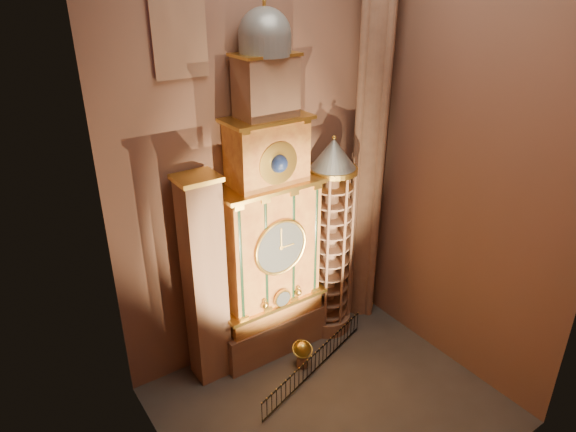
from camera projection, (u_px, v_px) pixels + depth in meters
floor at (330, 405)px, 23.07m from camera, size 14.00×14.00×0.00m
wall_back at (255, 137)px, 22.82m from camera, size 22.00×0.00×22.00m
wall_left at (154, 226)px, 14.77m from camera, size 0.00×22.00×22.00m
wall_right at (467, 143)px, 21.92m from camera, size 0.00×22.00×22.00m
astronomical_clock at (269, 232)px, 23.90m from camera, size 5.60×2.41×16.70m
portrait_tower at (205, 282)px, 22.84m from camera, size 1.80×1.60×10.20m
stair_turret at (330, 241)px, 26.10m from camera, size 2.50×2.50×10.80m
gothic_pier at (372, 121)px, 25.19m from camera, size 2.04×2.04×22.00m
stained_glass_window at (177, 6)px, 18.76m from camera, size 2.20×0.14×5.20m
celestial_globe at (302, 352)px, 25.00m from camera, size 1.17×1.12×1.48m
iron_railing at (315, 362)px, 24.77m from camera, size 7.64×2.57×1.09m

